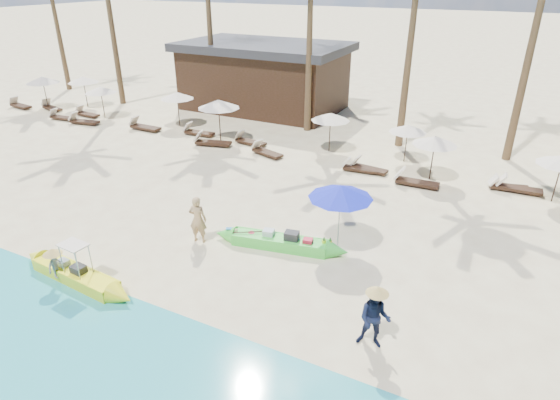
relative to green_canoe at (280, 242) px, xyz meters
The scene contains 32 objects.
ground 2.18m from the green_canoe, 122.31° to the right, with size 240.00×240.00×0.00m, color beige.
wet_sand_strip 6.93m from the green_canoe, 99.63° to the right, with size 240.00×4.50×0.01m, color tan.
green_canoe is the anchor object (origin of this frame).
yellow_canoe 6.43m from the green_canoe, 135.75° to the right, with size 5.22×0.92×1.35m.
tourist 2.89m from the green_canoe, 161.80° to the right, with size 0.62×0.41×1.70m, color tan.
vendor_green 5.18m from the green_canoe, 36.53° to the right, with size 0.80×0.62×1.64m, color #131A35.
vendor_yellow 6.94m from the green_canoe, 136.63° to the right, with size 0.56×0.32×0.87m, color gray.
blue_umbrella 2.68m from the green_canoe, 28.28° to the left, with size 2.12×2.12×2.28m.
resort_parasol_0 23.87m from the green_canoe, 158.47° to the left, with size 2.13×2.13×2.19m.
lounger_0_left 25.47m from the green_canoe, 161.53° to the left, with size 1.93×0.80×0.64m.
lounger_0_right 23.39m from the green_canoe, 158.31° to the left, with size 1.88×0.95×0.61m.
resort_parasol_1 22.73m from the green_canoe, 152.86° to the left, with size 2.02×2.02×2.08m.
lounger_1_left 20.59m from the green_canoe, 159.10° to the left, with size 1.77×0.69×0.59m.
lounger_1_right 20.33m from the green_canoe, 154.91° to the left, with size 1.78×0.64×0.60m.
resort_parasol_2 19.38m from the green_canoe, 152.47° to the left, with size 1.93×1.93×1.99m.
lounger_2_left 18.74m from the green_canoe, 157.12° to the left, with size 1.97×0.88×0.64m.
resort_parasol_3 15.33m from the green_canoe, 140.48° to the left, with size 1.99×1.99×2.05m.
lounger_3_left 15.40m from the green_canoe, 148.44° to the left, with size 2.01×0.63×0.68m.
lounger_3_right 13.01m from the green_canoe, 138.16° to the left, with size 1.87×0.69×0.62m.
resort_parasol_4 11.66m from the green_canoe, 133.43° to the left, with size 2.25×2.25×2.32m.
lounger_4_left 11.00m from the green_canoe, 136.67° to the left, with size 2.09×1.08×0.68m.
lounger_4_right 10.69m from the green_canoe, 125.98° to the left, with size 1.89×0.79×0.62m.
resort_parasol_5 9.99m from the green_canoe, 101.87° to the left, with size 1.97×1.97×2.03m.
lounger_5_left 8.94m from the green_canoe, 121.61° to the left, with size 1.90×1.06×0.62m.
resort_parasol_6 10.20m from the green_canoe, 79.60° to the left, with size 1.80×1.80×1.85m.
lounger_6_left 7.88m from the green_canoe, 85.70° to the left, with size 1.78×0.74×0.59m.
lounger_6_right 7.64m from the green_canoe, 88.46° to the left, with size 1.69×0.66×0.56m.
resort_parasol_7 9.07m from the green_canoe, 67.79° to the left, with size 1.96×1.96×2.01m.
lounger_7_left 7.77m from the green_canoe, 68.08° to the left, with size 1.94×0.66×0.65m.
lounger_7_right 10.77m from the green_canoe, 52.71° to the left, with size 1.72×0.90×0.56m.
lounger_8_left 10.98m from the green_canoe, 50.97° to the left, with size 1.86×0.65×0.63m.
pavilion_west 18.25m from the green_canoe, 120.31° to the left, with size 10.80×6.60×4.30m.
Camera 1 is at (7.30, -10.23, 8.39)m, focal length 30.00 mm.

